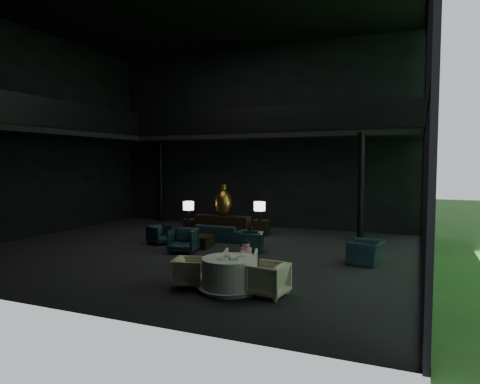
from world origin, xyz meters
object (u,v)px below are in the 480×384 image
at_px(window_armchair, 366,249).
at_px(table_lamp_left, 188,206).
at_px(side_table_left, 190,225).
at_px(dining_chair_east, 268,277).
at_px(lounge_armchair_east, 252,242).
at_px(lounge_armchair_south, 183,238).
at_px(coffee_table, 198,241).
at_px(bronze_urn, 224,202).
at_px(dining_chair_west, 190,271).
at_px(sofa, 218,230).
at_px(lounge_armchair_west, 160,234).
at_px(side_table_right, 261,227).
at_px(dining_table, 229,277).
at_px(table_lamp_right, 260,207).
at_px(child, 246,251).
at_px(dining_chair_north, 240,263).
at_px(console, 223,224).

bearing_deg(window_armchair, table_lamp_left, -105.63).
xyz_separation_m(side_table_left, dining_chair_east, (5.99, -7.16, 0.16)).
bearing_deg(table_lamp_left, side_table_left, 90.00).
bearing_deg(lounge_armchair_east, lounge_armchair_south, -77.69).
distance_m(lounge_armchair_south, coffee_table, 1.02).
xyz_separation_m(bronze_urn, side_table_left, (-1.60, 0.05, -1.02)).
distance_m(bronze_urn, dining_chair_west, 7.60).
distance_m(sofa, lounge_armchair_west, 2.14).
bearing_deg(lounge_armchair_west, side_table_right, -21.29).
distance_m(sofa, dining_chair_east, 6.71).
xyz_separation_m(side_table_left, side_table_right, (3.20, 0.09, 0.06)).
xyz_separation_m(lounge_armchair_east, dining_chair_west, (0.06, -4.16, 0.02)).
height_order(side_table_right, dining_table, dining_table).
xyz_separation_m(sofa, dining_table, (2.94, -5.49, -0.06)).
bearing_deg(table_lamp_right, dining_table, -75.06).
bearing_deg(window_armchair, table_lamp_right, -118.66).
height_order(table_lamp_left, child, table_lamp_left).
height_order(dining_chair_north, dining_chair_east, dining_chair_north).
bearing_deg(lounge_armchair_west, console, -1.08).
distance_m(bronze_urn, coffee_table, 3.19).
relative_size(dining_chair_north, dining_chair_west, 1.27).
height_order(lounge_armchair_east, dining_chair_north, dining_chair_north).
xyz_separation_m(side_table_right, dining_table, (1.88, -7.25, 0.02)).
relative_size(side_table_left, dining_table, 0.36).
height_order(sofa, coffee_table, sofa).
bearing_deg(side_table_left, dining_chair_west, -60.49).
bearing_deg(window_armchair, child, -32.55).
height_order(window_armchair, dining_table, window_armchair).
bearing_deg(table_lamp_right, lounge_armchair_west, -132.48).
height_order(table_lamp_right, dining_table, table_lamp_right).
distance_m(dining_chair_north, dining_chair_west, 1.29).
distance_m(table_lamp_left, table_lamp_right, 3.20).
xyz_separation_m(bronze_urn, sofa, (0.54, -1.63, -0.88)).
xyz_separation_m(lounge_armchair_east, coffee_table, (-1.97, -0.00, -0.13)).
distance_m(console, dining_chair_north, 7.00).
bearing_deg(window_armchair, console, -110.79).
relative_size(lounge_armchair_west, window_armchair, 0.70).
xyz_separation_m(table_lamp_left, coffee_table, (2.04, -2.91, -0.83)).
distance_m(lounge_armchair_east, window_armchair, 3.62).
height_order(table_lamp_left, coffee_table, table_lamp_left).
xyz_separation_m(side_table_left, lounge_armchair_east, (4.00, -3.02, 0.08)).
bearing_deg(console, dining_chair_east, -58.02).
bearing_deg(dining_chair_west, dining_chair_east, -103.43).
bearing_deg(dining_table, bronze_urn, 116.02).
xyz_separation_m(bronze_urn, lounge_armchair_south, (0.43, -3.96, -0.80)).
distance_m(console, lounge_armchair_east, 3.76).
bearing_deg(dining_table, side_table_right, 104.51).
height_order(side_table_left, dining_chair_east, dining_chair_east).
relative_size(coffee_table, dining_chair_north, 1.02).
xyz_separation_m(window_armchair, dining_chair_north, (-2.64, -2.93, 0.02)).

